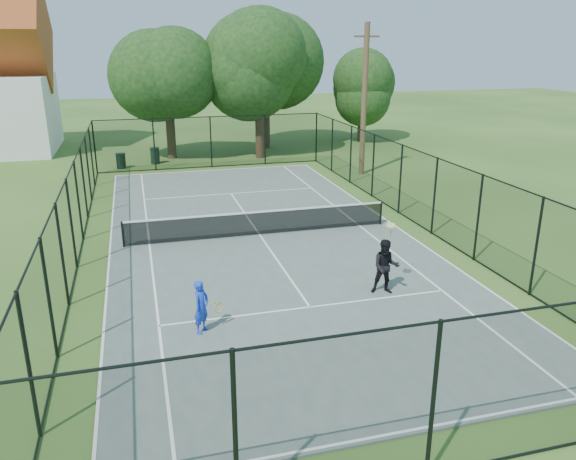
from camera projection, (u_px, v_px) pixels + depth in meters
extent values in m
plane|color=#2F4F1B|center=(260.00, 236.00, 21.46)|extent=(120.00, 120.00, 0.00)
cube|color=#4F5C55|center=(260.00, 236.00, 21.45)|extent=(11.00, 24.00, 0.06)
cylinder|color=black|center=(123.00, 234.00, 20.03)|extent=(0.08, 0.08, 0.95)
cylinder|color=black|center=(381.00, 213.00, 22.54)|extent=(0.08, 0.08, 0.95)
cube|color=black|center=(259.00, 223.00, 21.29)|extent=(10.00, 0.03, 0.88)
cube|color=white|center=(259.00, 212.00, 21.15)|extent=(10.00, 0.05, 0.06)
cylinder|color=#332114|center=(171.00, 131.00, 35.49)|extent=(0.56, 0.56, 3.42)
sphere|color=black|center=(167.00, 78.00, 34.45)|extent=(6.18, 6.18, 6.18)
cylinder|color=#332114|center=(260.00, 132.00, 35.61)|extent=(0.56, 0.56, 3.32)
sphere|color=black|center=(259.00, 81.00, 34.61)|extent=(5.95, 5.95, 5.95)
cylinder|color=#332114|center=(266.00, 118.00, 38.94)|extent=(0.56, 0.56, 4.15)
sphere|color=black|center=(265.00, 62.00, 37.76)|extent=(6.58, 6.58, 6.58)
cylinder|color=#332114|center=(361.00, 123.00, 41.92)|extent=(0.56, 0.56, 2.60)
sphere|color=black|center=(363.00, 90.00, 41.15)|extent=(4.54, 4.54, 4.54)
cylinder|color=black|center=(121.00, 161.00, 32.91)|extent=(0.54, 0.54, 0.85)
cylinder|color=black|center=(120.00, 154.00, 32.77)|extent=(0.58, 0.58, 0.05)
cylinder|color=black|center=(155.00, 156.00, 34.16)|extent=(0.54, 0.54, 0.95)
cylinder|color=black|center=(154.00, 148.00, 34.01)|extent=(0.58, 0.58, 0.05)
cylinder|color=#4C3823|center=(364.00, 101.00, 30.38)|extent=(0.30, 0.30, 8.07)
cube|color=#4C3823|center=(367.00, 36.00, 29.33)|extent=(1.40, 0.10, 0.10)
imported|color=blue|center=(201.00, 307.00, 14.05)|extent=(0.58, 0.60, 1.40)
torus|color=gold|center=(219.00, 307.00, 14.35)|extent=(0.27, 0.18, 0.29)
cylinder|color=silver|center=(219.00, 307.00, 14.35)|extent=(0.23, 0.15, 0.25)
imported|color=black|center=(386.00, 267.00, 16.24)|extent=(0.95, 0.84, 1.63)
torus|color=gold|center=(391.00, 225.00, 16.26)|extent=(0.30, 0.28, 0.14)
cylinder|color=silver|center=(391.00, 225.00, 16.26)|extent=(0.26, 0.24, 0.11)
sphere|color=#CCE526|center=(389.00, 223.00, 16.47)|extent=(0.07, 0.07, 0.07)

